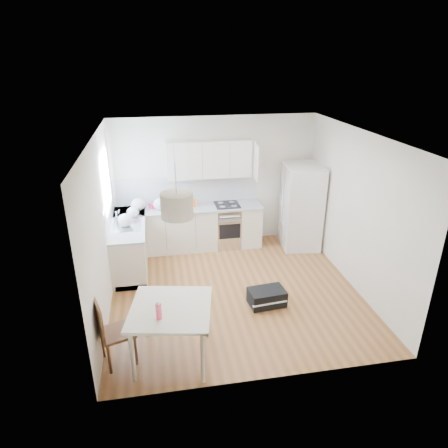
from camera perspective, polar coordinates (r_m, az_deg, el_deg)
name	(u,v)px	position (r m, az deg, el deg)	size (l,w,h in m)	color
floor	(235,290)	(7.09, 1.52, -9.42)	(4.20, 4.20, 0.00)	brown
ceiling	(236,135)	(6.08, 1.79, 12.56)	(4.20, 4.20, 0.00)	white
wall_back	(215,181)	(8.41, -1.26, 6.11)	(4.20, 4.20, 0.00)	white
wall_left	(102,228)	(6.40, -17.09, -0.58)	(4.20, 4.20, 0.00)	white
wall_right	(356,211)	(7.17, 18.33, 1.80)	(4.20, 4.20, 0.00)	white
window_glassblock	(106,181)	(7.34, -16.48, 5.86)	(0.02, 1.00, 1.00)	#BFE0F9
cabinets_back	(190,229)	(8.38, -4.94, -0.68)	(3.00, 0.60, 0.88)	silver
cabinets_left	(130,246)	(7.83, -13.29, -3.04)	(0.60, 1.80, 0.88)	silver
counter_back	(189,208)	(8.21, -5.05, 2.26)	(3.02, 0.64, 0.04)	#A4A6A8
counter_left	(128,224)	(7.65, -13.60, 0.06)	(0.64, 1.82, 0.04)	#A4A6A8
backsplash_back	(187,189)	(8.38, -5.32, 4.94)	(3.00, 0.01, 0.58)	white
backsplash_left	(110,209)	(7.56, -16.03, 2.06)	(0.01, 1.80, 0.58)	white
upper_cabinets	(209,159)	(8.10, -2.18, 9.27)	(1.70, 0.32, 0.75)	silver
range_oven	(227,226)	(8.48, 0.44, -0.30)	(0.50, 0.61, 0.88)	silver
sink	(127,224)	(7.59, -13.62, 0.01)	(0.50, 0.80, 0.16)	silver
refrigerator	(302,206)	(8.48, 11.05, 2.48)	(0.84, 0.88, 1.76)	white
dining_table	(171,313)	(5.34, -7.62, -12.54)	(1.20, 1.20, 0.81)	beige
dining_chair	(117,331)	(5.57, -15.00, -14.53)	(0.41, 0.41, 0.97)	#4F2F17
drink_bottle	(159,310)	(5.04, -9.33, -12.02)	(0.07, 0.07, 0.25)	#EB4161
gym_bag	(267,297)	(6.70, 6.13, -10.33)	(0.58, 0.38, 0.27)	black
pendant_lamp	(177,205)	(4.71, -6.74, 2.66)	(0.39, 0.39, 0.30)	#B5A68B
grocery_bag_a	(138,205)	(8.14, -12.20, 2.72)	(0.28, 0.24, 0.25)	white
grocery_bag_b	(160,204)	(8.10, -9.16, 2.81)	(0.27, 0.23, 0.24)	white
grocery_bag_c	(179,201)	(8.20, -6.42, 3.28)	(0.28, 0.24, 0.25)	white
grocery_bag_d	(133,212)	(7.83, -12.88, 1.67)	(0.23, 0.20, 0.21)	white
grocery_bag_e	(125,220)	(7.44, -13.93, 0.53)	(0.27, 0.23, 0.24)	white
snack_orange	(192,203)	(8.24, -4.63, 2.95)	(0.18, 0.11, 0.12)	orange
snack_yellow	(167,207)	(8.10, -8.08, 2.41)	(0.17, 0.11, 0.12)	yellow
snack_red	(153,206)	(8.24, -10.08, 2.59)	(0.15, 0.09, 0.10)	#B61638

